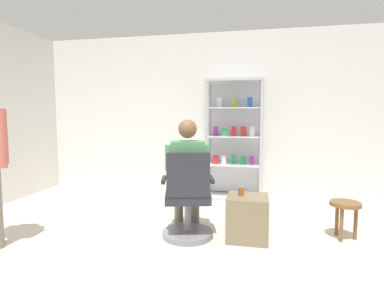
{
  "coord_description": "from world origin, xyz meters",
  "views": [
    {
      "loc": [
        0.75,
        -2.23,
        1.33
      ],
      "look_at": [
        0.01,
        1.29,
        1.0
      ],
      "focal_mm": 28.89,
      "sensor_mm": 36.0,
      "label": 1
    }
  ],
  "objects_px": {
    "tea_glass": "(241,191)",
    "wooden_stool": "(345,209)",
    "seated_shopkeeper": "(187,171)",
    "office_chair": "(188,203)",
    "storage_crate": "(247,218)",
    "display_cabinet_main": "(234,139)"
  },
  "relations": [
    {
      "from": "display_cabinet_main",
      "to": "tea_glass",
      "type": "xyz_separation_m",
      "value": [
        0.2,
        -1.69,
        -0.44
      ]
    },
    {
      "from": "storage_crate",
      "to": "tea_glass",
      "type": "distance_m",
      "value": 0.29
    },
    {
      "from": "wooden_stool",
      "to": "display_cabinet_main",
      "type": "bearing_deg",
      "value": 131.34
    },
    {
      "from": "storage_crate",
      "to": "tea_glass",
      "type": "xyz_separation_m",
      "value": [
        -0.07,
        0.01,
        0.28
      ]
    },
    {
      "from": "storage_crate",
      "to": "display_cabinet_main",
      "type": "bearing_deg",
      "value": 99.13
    },
    {
      "from": "office_chair",
      "to": "storage_crate",
      "type": "relative_size",
      "value": 2.03
    },
    {
      "from": "storage_crate",
      "to": "tea_glass",
      "type": "relative_size",
      "value": 5.16
    },
    {
      "from": "display_cabinet_main",
      "to": "seated_shopkeeper",
      "type": "xyz_separation_m",
      "value": [
        -0.4,
        -1.67,
        -0.25
      ]
    },
    {
      "from": "seated_shopkeeper",
      "to": "wooden_stool",
      "type": "xyz_separation_m",
      "value": [
        1.7,
        0.18,
        -0.39
      ]
    },
    {
      "from": "office_chair",
      "to": "storage_crate",
      "type": "bearing_deg",
      "value": 10.72
    },
    {
      "from": "office_chair",
      "to": "wooden_stool",
      "type": "bearing_deg",
      "value": 11.65
    },
    {
      "from": "tea_glass",
      "to": "seated_shopkeeper",
      "type": "bearing_deg",
      "value": 177.32
    },
    {
      "from": "office_chair",
      "to": "tea_glass",
      "type": "height_order",
      "value": "office_chair"
    },
    {
      "from": "display_cabinet_main",
      "to": "tea_glass",
      "type": "relative_size",
      "value": 20.77
    },
    {
      "from": "display_cabinet_main",
      "to": "office_chair",
      "type": "relative_size",
      "value": 1.98
    },
    {
      "from": "office_chair",
      "to": "storage_crate",
      "type": "distance_m",
      "value": 0.66
    },
    {
      "from": "seated_shopkeeper",
      "to": "tea_glass",
      "type": "bearing_deg",
      "value": -2.68
    },
    {
      "from": "tea_glass",
      "to": "wooden_stool",
      "type": "height_order",
      "value": "tea_glass"
    },
    {
      "from": "office_chair",
      "to": "wooden_stool",
      "type": "distance_m",
      "value": 1.7
    },
    {
      "from": "seated_shopkeeper",
      "to": "wooden_stool",
      "type": "bearing_deg",
      "value": 6.18
    },
    {
      "from": "storage_crate",
      "to": "wooden_stool",
      "type": "height_order",
      "value": "storage_crate"
    },
    {
      "from": "seated_shopkeeper",
      "to": "wooden_stool",
      "type": "relative_size",
      "value": 3.18
    }
  ]
}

